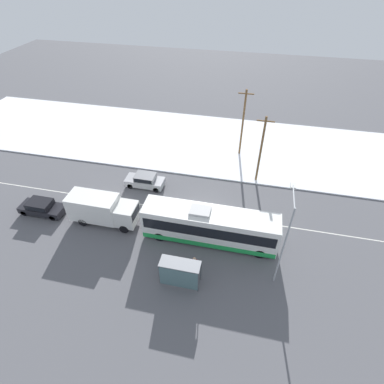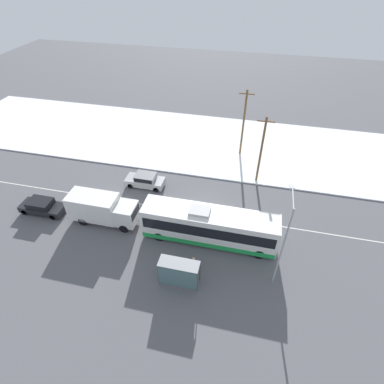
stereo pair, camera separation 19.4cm
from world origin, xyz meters
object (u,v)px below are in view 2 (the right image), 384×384
(streetlamp, at_px, (285,234))
(parked_car_near_truck, at_px, (42,206))
(utility_pole_snowlot, at_px, (243,123))
(pedestrian_at_stop, at_px, (194,263))
(bus_shelter, at_px, (178,272))
(box_truck, at_px, (102,208))
(city_bus, at_px, (209,226))
(sedan_car, at_px, (145,180))
(utility_pole_roadside, at_px, (261,150))

(streetlamp, bearing_deg, parked_car_near_truck, 173.73)
(parked_car_near_truck, distance_m, utility_pole_snowlot, 24.37)
(pedestrian_at_stop, xyz_separation_m, bus_shelter, (-0.88, -1.51, 0.60))
(pedestrian_at_stop, bearing_deg, box_truck, 158.68)
(city_bus, relative_size, streetlamp, 1.50)
(bus_shelter, height_order, utility_pole_snowlot, utility_pole_snowlot)
(sedan_car, bearing_deg, streetlamp, 148.04)
(parked_car_near_truck, xyz_separation_m, streetlamp, (23.13, -2.54, 4.30))
(parked_car_near_truck, xyz_separation_m, utility_pole_roadside, (20.94, 10.15, 3.39))
(utility_pole_roadside, bearing_deg, streetlamp, -80.22)
(utility_pole_snowlot, bearing_deg, city_bus, -94.93)
(pedestrian_at_stop, relative_size, utility_pole_roadside, 0.22)
(sedan_car, distance_m, pedestrian_at_stop, 12.75)
(streetlamp, bearing_deg, utility_pole_roadside, 99.78)
(city_bus, height_order, utility_pole_roadside, utility_pole_roadside)
(parked_car_near_truck, bearing_deg, pedestrian_at_stop, -12.36)
(parked_car_near_truck, height_order, utility_pole_roadside, utility_pole_roadside)
(city_bus, distance_m, utility_pole_roadside, 10.96)
(sedan_car, xyz_separation_m, utility_pole_snowlot, (9.74, 9.02, 3.64))
(parked_car_near_truck, relative_size, utility_pole_snowlot, 0.53)
(city_bus, distance_m, sedan_car, 10.53)
(sedan_car, bearing_deg, bus_shelter, 121.00)
(box_truck, relative_size, parked_car_near_truck, 1.47)
(box_truck, height_order, parked_car_near_truck, box_truck)
(city_bus, xyz_separation_m, parked_car_near_truck, (-17.19, -0.16, -0.94))
(bus_shelter, distance_m, streetlamp, 8.57)
(box_truck, bearing_deg, streetlamp, -9.60)
(utility_pole_snowlot, bearing_deg, sedan_car, -137.21)
(box_truck, xyz_separation_m, streetlamp, (16.49, -2.79, 3.45))
(city_bus, height_order, streetlamp, streetlamp)
(box_truck, distance_m, sedan_car, 6.58)
(parked_car_near_truck, height_order, bus_shelter, bus_shelter)
(utility_pole_roadside, bearing_deg, pedestrian_at_stop, -107.49)
(parked_car_near_truck, xyz_separation_m, bus_shelter, (15.71, -5.15, 0.88))
(pedestrian_at_stop, distance_m, streetlamp, 7.75)
(box_truck, xyz_separation_m, parked_car_near_truck, (-6.64, -0.25, -0.84))
(sedan_car, distance_m, utility_pole_snowlot, 13.76)
(sedan_car, bearing_deg, utility_pole_snowlot, -137.21)
(box_truck, bearing_deg, utility_pole_roadside, 34.71)
(sedan_car, height_order, parked_car_near_truck, sedan_car)
(parked_car_near_truck, xyz_separation_m, pedestrian_at_stop, (16.59, -3.64, 0.28))
(box_truck, height_order, utility_pole_roadside, utility_pole_roadside)
(parked_car_near_truck, relative_size, streetlamp, 0.56)
(city_bus, xyz_separation_m, sedan_car, (-8.42, 6.26, -0.90))
(city_bus, bearing_deg, pedestrian_at_stop, -98.87)
(box_truck, bearing_deg, bus_shelter, -30.73)
(utility_pole_roadside, distance_m, utility_pole_snowlot, 5.82)
(streetlamp, xyz_separation_m, utility_pole_roadside, (-2.19, 12.69, -0.91))
(box_truck, distance_m, utility_pole_snowlot, 19.48)
(bus_shelter, distance_m, utility_pole_snowlot, 20.96)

